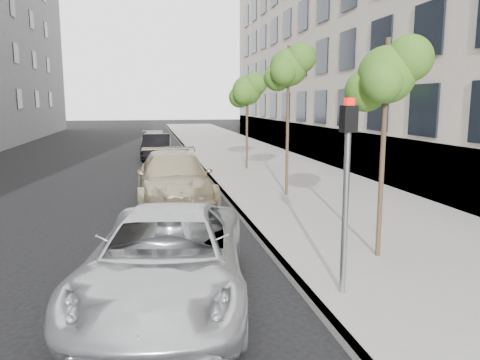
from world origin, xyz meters
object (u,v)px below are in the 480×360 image
object	(u,v)px
sedan_blue	(177,159)
tree_far	(247,90)
minivan	(167,258)
sedan_rear	(155,140)
tree_near	(388,75)
suv	(174,179)
sedan_black	(157,147)
signal_pole	(347,174)
tree_mid	(289,68)

from	to	relation	value
sedan_blue	tree_far	bearing A→B (deg)	-4.29
minivan	sedan_rear	world-z (taller)	minivan
tree_near	tree_far	size ratio (longest dim) A/B	0.98
tree_near	minivan	size ratio (longest dim) A/B	0.81
minivan	sedan_blue	xyz separation A→B (m)	(1.05, 14.12, -0.10)
suv	sedan_rear	bearing A→B (deg)	90.10
suv	tree_far	bearing A→B (deg)	59.13
tree_far	sedan_blue	size ratio (longest dim) A/B	1.17
minivan	sedan_rear	bearing A→B (deg)	98.82
tree_far	sedan_rear	size ratio (longest dim) A/B	1.03
tree_far	suv	size ratio (longest dim) A/B	0.78
sedan_blue	sedan_rear	bearing A→B (deg)	89.45
suv	sedan_rear	distance (m)	17.91
tree_far	sedan_blue	xyz separation A→B (m)	(-3.33, -0.02, -3.14)
tree_far	sedan_black	bearing A→B (deg)	126.85
tree_near	signal_pole	size ratio (longest dim) A/B	1.37
signal_pole	sedan_rear	xyz separation A→B (m)	(-2.61, 25.92, -1.50)
sedan_black	tree_mid	bearing A→B (deg)	-67.06
minivan	suv	bearing A→B (deg)	95.21
sedan_black	sedan_rear	bearing A→B (deg)	94.07
minivan	sedan_rear	size ratio (longest dim) A/B	1.24
tree_far	sedan_blue	world-z (taller)	tree_far
signal_pole	sedan_black	xyz separation A→B (m)	(-2.60, 20.13, -1.41)
signal_pole	sedan_blue	bearing A→B (deg)	89.09
suv	sedan_black	world-z (taller)	suv
tree_far	suv	bearing A→B (deg)	-120.03
tree_near	suv	size ratio (longest dim) A/B	0.77
tree_near	suv	world-z (taller)	tree_near
tree_far	tree_near	bearing A→B (deg)	-90.00
signal_pole	suv	world-z (taller)	signal_pole
tree_near	tree_far	xyz separation A→B (m)	(0.00, 13.00, 0.01)
tree_mid	suv	xyz separation A→B (m)	(-3.83, -0.12, -3.53)
sedan_blue	sedan_black	xyz separation A→B (m)	(-0.79, 5.51, 0.07)
tree_mid	signal_pole	world-z (taller)	tree_mid
tree_mid	sedan_rear	distance (m)	18.63
tree_far	sedan_rear	xyz separation A→B (m)	(-4.12, 11.29, -3.16)
sedan_rear	tree_mid	bearing A→B (deg)	-80.37
sedan_black	minivan	bearing A→B (deg)	-86.77
tree_far	sedan_black	distance (m)	7.52
tree_near	sedan_black	xyz separation A→B (m)	(-4.12, 18.49, -3.06)
sedan_blue	sedan_black	distance (m)	5.57
tree_far	sedan_black	xyz separation A→B (m)	(-4.12, 5.49, -3.07)
tree_near	tree_mid	distance (m)	6.53
suv	signal_pole	bearing A→B (deg)	-74.74
tree_near	sedan_black	distance (m)	19.19
signal_pole	sedan_rear	size ratio (longest dim) A/B	0.73
sedan_blue	sedan_rear	size ratio (longest dim) A/B	0.88
sedan_black	signal_pole	bearing A→B (deg)	-78.64
tree_near	tree_far	distance (m)	13.00
tree_near	suv	bearing A→B (deg)	120.99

